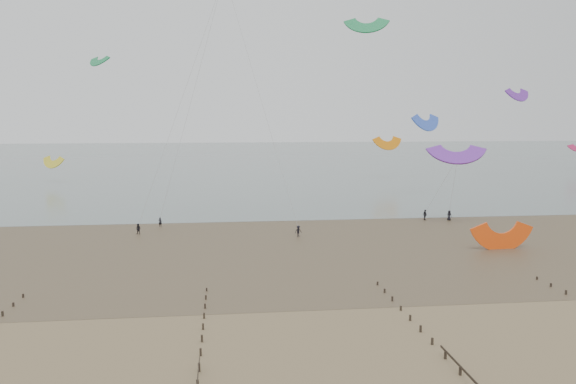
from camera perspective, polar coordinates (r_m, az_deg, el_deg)
name	(u,v)px	position (r m, az deg, el deg)	size (l,w,h in m)	color
ground	(370,329)	(49.20, 8.33, -13.60)	(500.00, 500.00, 0.00)	brown
sea_and_shore	(281,241)	(81.04, -0.76, -5.01)	(500.00, 665.00, 0.03)	#475654
kitesurfer_lead	(160,222)	(93.76, -12.86, -2.99)	(0.57, 0.37, 1.55)	black
kitesurfers	(455,214)	(102.05, 16.57, -2.20)	(148.31, 23.73, 1.86)	black
grounded_kite	(502,249)	(81.57, 20.87, -5.44)	(7.52, 3.94, 5.73)	#FF4D10
kites_airborne	(247,103)	(126.71, -4.14, 9.00)	(228.43, 110.21, 40.69)	blue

